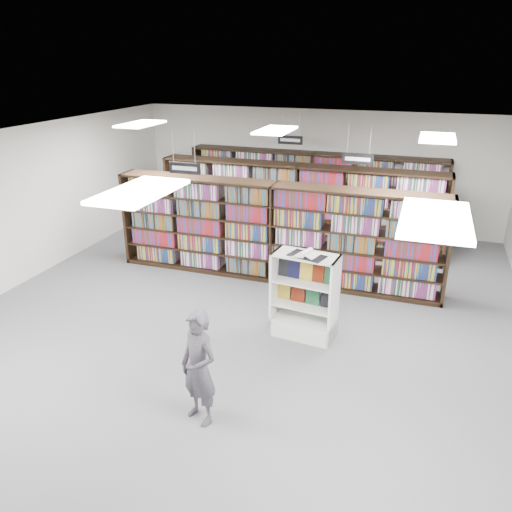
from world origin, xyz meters
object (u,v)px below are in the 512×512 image
(bookshelf_row_near, at_px, (274,232))
(endcap_display, at_px, (305,308))
(shopper, at_px, (199,368))
(open_book, at_px, (307,254))

(bookshelf_row_near, bearing_deg, endcap_display, -60.22)
(bookshelf_row_near, xyz_separation_m, shopper, (0.43, -4.67, -0.25))
(endcap_display, relative_size, open_book, 2.28)
(bookshelf_row_near, bearing_deg, open_book, -61.05)
(bookshelf_row_near, xyz_separation_m, open_book, (1.21, -2.20, 0.49))
(endcap_display, height_order, shopper, shopper)
(shopper, bearing_deg, bookshelf_row_near, 118.86)
(endcap_display, bearing_deg, open_book, -73.81)
(endcap_display, bearing_deg, shopper, -100.37)
(endcap_display, height_order, open_book, open_book)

